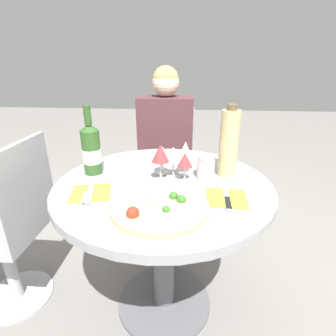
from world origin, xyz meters
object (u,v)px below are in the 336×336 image
chair_behind_diner (167,168)px  tall_carafe (229,143)px  pizza_large (160,207)px  dining_table (164,214)px  wine_bottle (91,149)px  seated_diner (165,165)px  chair_empty_side (12,231)px

chair_behind_diner → tall_carafe: (0.34, -0.74, 0.43)m
pizza_large → tall_carafe: 0.45m
dining_table → wine_bottle: wine_bottle is taller
chair_behind_diner → pizza_large: bearing=93.7°
seated_diner → tall_carafe: bearing=119.7°
dining_table → wine_bottle: size_ratio=2.98×
dining_table → pizza_large: pizza_large is taller
dining_table → chair_behind_diner: (-0.06, 0.84, -0.12)m
chair_behind_diner → wine_bottle: bearing=70.2°
seated_diner → tall_carafe: size_ratio=3.68×
dining_table → wine_bottle: bearing=167.4°
dining_table → tall_carafe: 0.43m
chair_empty_side → pizza_large: size_ratio=2.55×
chair_empty_side → dining_table: bearing=-88.0°
seated_diner → pizza_large: (0.07, -0.92, 0.21)m
seated_diner → chair_empty_side: 0.99m
dining_table → chair_empty_side: bearing=-178.0°
pizza_large → wine_bottle: size_ratio=1.11×
pizza_large → tall_carafe: (0.27, 0.33, 0.14)m
chair_behind_diner → seated_diner: bearing=90.0°
seated_diner → tall_carafe: (0.34, -0.59, 0.34)m
chair_empty_side → tall_carafe: bearing=-82.9°
seated_diner → wine_bottle: bearing=66.1°
dining_table → chair_empty_side: (-0.74, -0.03, -0.12)m
dining_table → chair_empty_side: size_ratio=1.05×
chair_empty_side → pizza_large: chair_empty_side is taller
seated_diner → wine_bottle: 0.74m
wine_bottle → seated_diner: bearing=66.1°
chair_behind_diner → chair_empty_side: bearing=51.9°
pizza_large → tall_carafe: size_ratio=1.09×
pizza_large → wine_bottle: bearing=138.8°
chair_behind_diner → chair_empty_side: 1.10m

